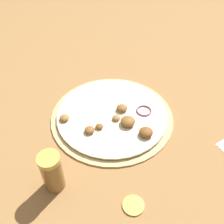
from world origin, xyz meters
TOP-DOWN VIEW (x-y plane):
  - ground_plane at (0.00, 0.00)m, footprint 3.00×3.00m
  - pizza at (0.00, 0.00)m, footprint 0.34×0.34m
  - spice_jar at (0.13, -0.21)m, footprint 0.05×0.05m
  - loose_cap at (0.26, -0.08)m, footprint 0.05×0.05m

SIDE VIEW (x-z plane):
  - ground_plane at x=0.00m, z-range 0.00..0.00m
  - loose_cap at x=0.26m, z-range 0.00..0.01m
  - pizza at x=0.00m, z-range -0.01..0.02m
  - spice_jar at x=0.13m, z-range 0.00..0.10m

